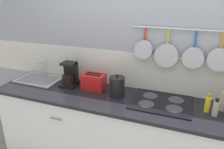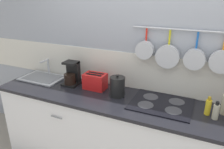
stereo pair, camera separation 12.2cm
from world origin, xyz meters
The scene contains 10 objects.
wall_back centered at (0.00, 0.35, 1.28)m, with size 7.20×0.16×2.60m.
cabinet_base centered at (0.00, 0.00, 0.45)m, with size 3.23×0.61×0.89m.
countertop centered at (0.00, 0.00, 0.91)m, with size 3.27×0.63×0.03m.
sink_basin centered at (-1.33, 0.12, 0.94)m, with size 0.53×0.36×0.22m.
coffee_maker centered at (-0.88, 0.12, 1.04)m, with size 0.18×0.18×0.28m.
toaster centered at (-0.57, 0.13, 1.01)m, with size 0.26×0.16×0.18m.
kettle centered at (-0.27, 0.06, 1.03)m, with size 0.16×0.16×0.24m.
cooktop centered at (0.20, 0.06, 0.93)m, with size 0.59×0.47×0.01m.
bottle_hot_sauce centered at (0.61, 0.05, 1.00)m, with size 0.05×0.05×0.17m.
bottle_olive_oil centered at (0.68, 0.00, 1.00)m, with size 0.05×0.05×0.17m.
Camera 2 is at (0.54, -1.86, 1.97)m, focal length 35.00 mm.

